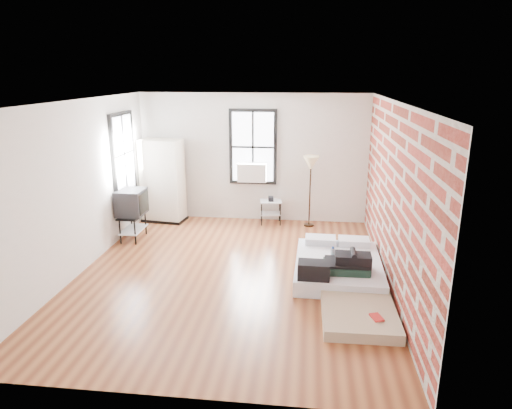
# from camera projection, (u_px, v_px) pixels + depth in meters

# --- Properties ---
(ground) EXTENTS (6.00, 6.00, 0.00)m
(ground) POSITION_uv_depth(u_px,v_px,m) (231.00, 274.00, 7.54)
(ground) COLOR brown
(ground) RESTS_ON ground
(room_shell) EXTENTS (5.02, 6.02, 2.80)m
(room_shell) POSITION_uv_depth(u_px,v_px,m) (248.00, 167.00, 7.38)
(room_shell) COLOR silver
(room_shell) RESTS_ON ground
(mattress_main) EXTENTS (1.42, 1.90, 0.60)m
(mattress_main) POSITION_uv_depth(u_px,v_px,m) (338.00, 265.00, 7.49)
(mattress_main) COLOR white
(mattress_main) RESTS_ON ground
(mattress_bare) EXTENTS (1.01, 1.88, 0.40)m
(mattress_bare) POSITION_uv_depth(u_px,v_px,m) (354.00, 294.00, 6.61)
(mattress_bare) COLOR tan
(mattress_bare) RESTS_ON ground
(wardrobe) EXTENTS (0.98, 0.65, 1.83)m
(wardrobe) POSITION_uv_depth(u_px,v_px,m) (163.00, 181.00, 10.04)
(wardrobe) COLOR black
(wardrobe) RESTS_ON ground
(side_table) EXTENTS (0.50, 0.42, 0.61)m
(side_table) POSITION_uv_depth(u_px,v_px,m) (271.00, 206.00, 9.98)
(side_table) COLOR black
(side_table) RESTS_ON ground
(floor_lamp) EXTENTS (0.33, 0.33, 1.53)m
(floor_lamp) POSITION_uv_depth(u_px,v_px,m) (311.00, 167.00, 9.57)
(floor_lamp) COLOR black
(floor_lamp) RESTS_ON ground
(tv_stand) EXTENTS (0.51, 0.72, 1.01)m
(tv_stand) POSITION_uv_depth(u_px,v_px,m) (132.00, 204.00, 8.94)
(tv_stand) COLOR black
(tv_stand) RESTS_ON ground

